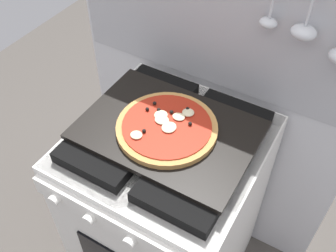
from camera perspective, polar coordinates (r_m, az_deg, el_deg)
kitchen_backsplash at (r=1.51m, az=6.51°, el=4.19°), size 1.10×0.09×1.55m
stove at (r=1.57m, az=-0.03°, el=-12.18°), size 0.60×0.64×0.90m
baking_tray at (r=1.21m, az=0.00°, el=-0.59°), size 0.54×0.38×0.02m
pizza_left at (r=1.20m, az=-0.35°, el=-0.06°), size 0.31×0.31×0.03m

